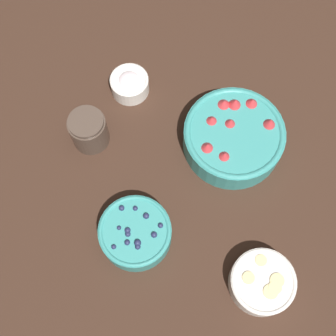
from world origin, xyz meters
TOP-DOWN VIEW (x-y plane):
  - ground_plane at (0.00, 0.00)m, footprint 4.00×4.00m
  - bowl_strawberries at (0.02, 0.13)m, footprint 0.24×0.24m
  - bowl_blueberries at (-0.04, -0.20)m, footprint 0.16×0.16m
  - bowl_bananas at (0.25, -0.13)m, footprint 0.14×0.14m
  - bowl_cream at (-0.28, 0.12)m, footprint 0.10×0.10m
  - jar_chocolate at (-0.28, -0.05)m, footprint 0.09×0.09m

SIDE VIEW (x-z plane):
  - ground_plane at x=0.00m, z-range 0.00..0.00m
  - bowl_cream at x=-0.28m, z-range 0.00..0.06m
  - bowl_bananas at x=0.25m, z-range 0.00..0.06m
  - bowl_blueberries at x=-0.04m, z-range 0.00..0.07m
  - bowl_strawberries at x=0.02m, z-range 0.00..0.09m
  - jar_chocolate at x=-0.28m, z-range 0.00..0.09m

